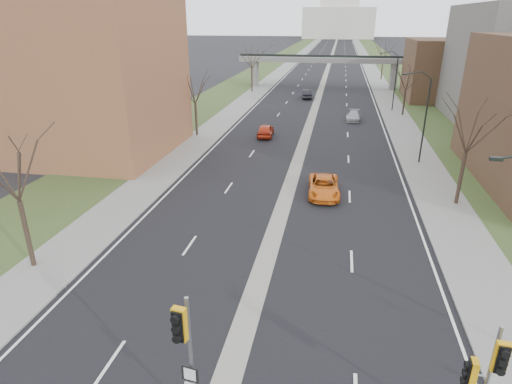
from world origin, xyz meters
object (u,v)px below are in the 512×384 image
(car_left_far, at_px, (307,94))
(car_right_near, at_px, (324,186))
(car_left_near, at_px, (266,130))
(signal_pole_right, at_px, (486,373))
(signal_pole_median, at_px, (185,345))
(car_right_mid, at_px, (354,116))

(car_left_far, height_order, car_right_near, car_left_far)
(car_left_near, relative_size, car_right_near, 0.85)
(car_right_near, bearing_deg, signal_pole_right, -78.86)
(signal_pole_median, height_order, car_left_far, signal_pole_median)
(signal_pole_right, distance_m, car_left_near, 40.85)
(signal_pole_median, distance_m, car_right_near, 22.88)
(car_right_mid, bearing_deg, car_right_near, -92.80)
(car_left_near, bearing_deg, signal_pole_median, 92.37)
(signal_pole_median, bearing_deg, car_left_far, 98.78)
(signal_pole_median, height_order, car_right_mid, signal_pole_median)
(car_left_far, xyz_separation_m, car_right_near, (4.91, -44.75, -0.04))
(signal_pole_median, bearing_deg, signal_pole_right, 14.79)
(car_right_mid, bearing_deg, car_left_near, -131.29)
(signal_pole_median, bearing_deg, car_left_near, 103.57)
(car_left_near, xyz_separation_m, car_left_far, (2.78, 27.47, 0.01))
(signal_pole_median, height_order, car_left_near, signal_pole_median)
(car_right_near, relative_size, car_right_mid, 1.19)
(car_left_near, distance_m, car_left_far, 27.61)
(signal_pole_right, distance_m, car_left_far, 66.89)
(car_left_far, height_order, car_right_mid, car_left_far)
(signal_pole_median, relative_size, car_right_mid, 1.21)
(car_left_near, distance_m, car_right_mid, 15.16)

